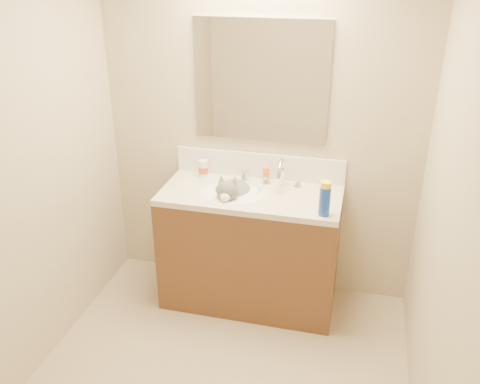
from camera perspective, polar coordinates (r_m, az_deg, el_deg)
The scene contains 16 objects.
room_shell at distance 2.26m, azimuth -4.23°, elevation 4.09°, with size 2.24×2.54×2.52m.
vanity_cabinet at distance 3.59m, azimuth 1.13°, elevation -6.58°, with size 1.20×0.55×0.82m, color #56351D.
counter_slab at distance 3.38m, azimuth 1.19°, elevation -0.37°, with size 1.20×0.55×0.04m, color beige.
basin at distance 3.40m, azimuth -0.90°, elevation -1.13°, with size 0.45×0.36×0.14m, color white.
faucet at distance 3.43m, azimuth 4.66°, elevation 1.88°, with size 0.28×0.20×0.21m.
cat at distance 3.41m, azimuth -0.91°, elevation -0.34°, with size 0.32×0.39×0.31m.
backsplash at distance 3.57m, azimuth 2.16°, elevation 2.99°, with size 1.20×0.02×0.18m, color silver.
mirror at distance 3.39m, azimuth 2.32°, elevation 12.26°, with size 0.90×0.02×0.80m, color white.
pill_bottle at distance 3.61m, azimuth -4.13°, elevation 2.68°, with size 0.06×0.06×0.12m, color white.
pill_label at distance 3.62m, azimuth -4.12°, elevation 2.51°, with size 0.07×0.07×0.04m, color #D54323.
silver_jar at distance 3.55m, azimuth 0.56°, elevation 1.84°, with size 0.05×0.05×0.06m, color #B7B7BC.
amber_bottle at distance 3.51m, azimuth 2.94°, elevation 1.98°, with size 0.04×0.04×0.11m, color orange.
toothbrush at distance 3.41m, azimuth 2.20°, elevation 0.31°, with size 0.02×0.14×0.01m, color white.
toothbrush_head at distance 3.41m, azimuth 2.20°, elevation 0.35°, with size 0.01×0.03×0.01m, color #709AEE.
spray_can at distance 3.09m, azimuth 9.47°, elevation -1.03°, with size 0.07×0.07×0.18m, color #193EB2.
spray_cap at distance 3.04m, azimuth 9.61°, elevation 0.79°, with size 0.07×0.07×0.04m, color yellow.
Camera 1 is at (0.67, -2.00, 2.30)m, focal length 38.00 mm.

